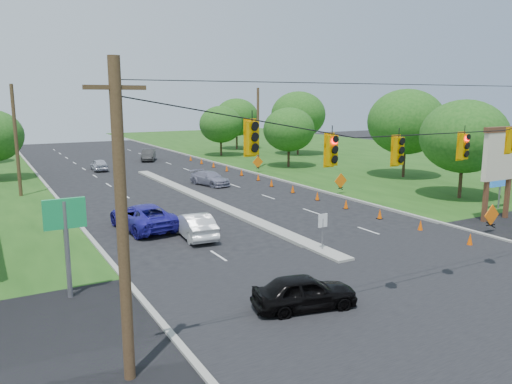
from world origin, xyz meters
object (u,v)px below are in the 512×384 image
pylon_sign (500,159)px  blue_pickup (143,217)px  black_sedan (305,292)px  white_sedan (195,225)px

pylon_sign → blue_pickup: 23.14m
pylon_sign → black_sedan: 20.27m
blue_pickup → black_sedan: bearing=91.4°
black_sedan → blue_pickup: bearing=19.4°
pylon_sign → black_sedan: size_ratio=1.52×
white_sedan → pylon_sign: bearing=168.6°
pylon_sign → black_sedan: pylon_sign is taller
pylon_sign → blue_pickup: bearing=157.1°
pylon_sign → white_sedan: bearing=163.5°
black_sedan → blue_pickup: size_ratio=0.70×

